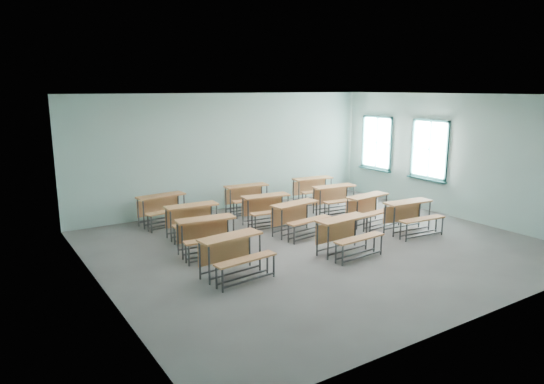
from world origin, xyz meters
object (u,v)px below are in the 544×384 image
Objects in this scene: desk_unit_r3c0 at (163,205)px; desk_unit_r0c0 at (234,250)px; desk_unit_r1c0 at (208,231)px; desk_unit_r3c1 at (248,195)px; desk_unit_r2c2 at (336,195)px; desk_unit_r2c1 at (268,206)px; desk_unit_r2c0 at (193,216)px; desk_unit_r3c2 at (314,186)px; desk_unit_r1c1 at (298,214)px; desk_unit_r0c2 at (411,212)px; desk_unit_r1c2 at (371,205)px; desk_unit_r0c1 at (346,230)px.

desk_unit_r0c0 is at bearing -97.85° from desk_unit_r3c0.
desk_unit_r1c0 and desk_unit_r3c1 have the same top height.
desk_unit_r0c0 is 1.01× the size of desk_unit_r2c2.
desk_unit_r2c0 is at bearing -175.51° from desk_unit_r2c1.
desk_unit_r3c2 is (4.56, -0.17, 0.00)m from desk_unit_r3c0.
desk_unit_r2c0 is (-2.11, 1.11, 0.00)m from desk_unit_r1c1.
desk_unit_r0c2 is 1.00× the size of desk_unit_r2c2.
desk_unit_r1c0 is 2.34m from desk_unit_r1c1.
desk_unit_r0c2 is 1.05m from desk_unit_r1c2.
desk_unit_r0c1 is at bearing -152.17° from desk_unit_r1c2.
desk_unit_r1c1 is at bearing -86.72° from desk_unit_r3c1.
desk_unit_r1c1 is at bearing -147.34° from desk_unit_r2c2.
desk_unit_r2c0 is at bearing 154.86° from desk_unit_r1c2.
desk_unit_r2c2 is (2.02, 1.04, 0.00)m from desk_unit_r1c1.
desk_unit_r0c1 is 2.26m from desk_unit_r0c2.
desk_unit_r1c2 is at bearing 112.00° from desk_unit_r0c2.
desk_unit_r2c0 and desk_unit_r2c1 have the same top height.
desk_unit_r0c2 is at bearing -4.38° from desk_unit_r0c0.
desk_unit_r1c1 is at bearing 165.31° from desk_unit_r1c2.
desk_unit_r2c1 is at bearing 140.94° from desk_unit_r0c2.
desk_unit_r1c1 is (2.45, 1.43, 0.00)m from desk_unit_r0c0.
desk_unit_r2c1 is (2.17, 1.17, 0.00)m from desk_unit_r1c0.
desk_unit_r0c0 is 4.59m from desk_unit_r3c1.
desk_unit_r2c0 is 1.95m from desk_unit_r2c1.
desk_unit_r1c2 and desk_unit_r2c2 have the same top height.
desk_unit_r0c2 is at bearing -54.24° from desk_unit_r3c1.
desk_unit_r1c0 and desk_unit_r2c0 have the same top height.
desk_unit_r3c2 is at bearing 33.83° from desk_unit_r1c0.
desk_unit_r0c2 is 5.02m from desk_unit_r2c0.
desk_unit_r1c1 is at bearing 88.19° from desk_unit_r0c1.
desk_unit_r2c2 is (1.96, 2.64, 0.00)m from desk_unit_r0c1.
desk_unit_r0c1 is 0.98× the size of desk_unit_r2c1.
desk_unit_r1c0 is 1.00× the size of desk_unit_r2c1.
desk_unit_r3c0 and desk_unit_r3c1 have the same top height.
desk_unit_r1c2 is at bearing -49.92° from desk_unit_r3c1.
desk_unit_r3c2 is at bearing 95.40° from desk_unit_r0c2.
desk_unit_r0c0 and desk_unit_r2c0 have the same top height.
desk_unit_r2c1 is 1.01× the size of desk_unit_r2c2.
desk_unit_r3c2 is (4.36, 1.20, 0.00)m from desk_unit_r2c0.
desk_unit_r0c1 is 4.01m from desk_unit_r3c1.
desk_unit_r2c1 and desk_unit_r2c2 have the same top height.
desk_unit_r0c0 and desk_unit_r2c2 have the same top height.
desk_unit_r0c2 is 3.62m from desk_unit_r3c2.
desk_unit_r1c0 is 3.48m from desk_unit_r3c1.
desk_unit_r3c2 is at bearing 84.79° from desk_unit_r2c2.
desk_unit_r1c0 is (-2.39, 1.49, 0.00)m from desk_unit_r0c1.
desk_unit_r0c0 and desk_unit_r1c2 have the same top height.
desk_unit_r1c0 is (-4.63, 1.20, 0.00)m from desk_unit_r0c2.
desk_unit_r2c2 is at bearing 5.71° from desk_unit_r2c1.
desk_unit_r2c2 is 1.00× the size of desk_unit_r3c0.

